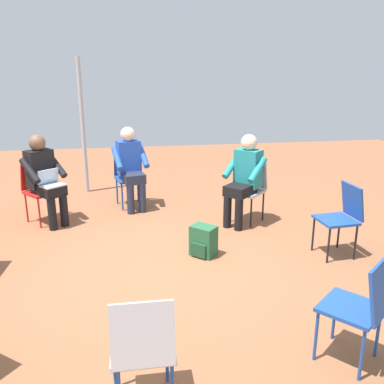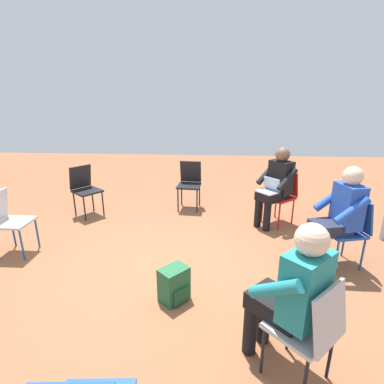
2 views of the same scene
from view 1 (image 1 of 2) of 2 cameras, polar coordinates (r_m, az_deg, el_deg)
ground_plane at (r=4.82m, az=-4.46°, el=-9.85°), size 14.00×14.00×0.00m
chair_southeast at (r=6.04m, az=7.73°, el=0.75°), size 0.58×0.59×0.85m
chair_west at (r=2.82m, az=-6.60°, el=-19.64°), size 0.44×0.40×0.85m
chair_southwest at (r=3.41m, az=21.66°, el=-13.73°), size 0.59×0.58×0.85m
chair_south at (r=5.18m, az=19.37°, el=-2.85°), size 0.43×0.47×0.85m
chair_northeast at (r=6.33m, az=-19.71°, el=0.63°), size 0.59×0.58×0.85m
chair_east at (r=6.72m, az=-8.49°, el=2.38°), size 0.52×0.48×0.85m
person_with_laptop at (r=6.13m, az=-19.10°, el=2.10°), size 0.64×0.63×1.24m
person_in_teal at (r=5.85m, az=6.99°, el=2.25°), size 0.63×0.63×1.24m
person_in_blue at (r=6.52m, az=-8.19°, el=3.73°), size 0.58×0.57×1.24m
backpack_near_laptop_user at (r=5.00m, az=1.54°, el=-6.75°), size 0.34×0.34×0.36m
tent_pole_near at (r=7.44m, az=-14.36°, el=8.40°), size 0.07×0.07×2.25m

